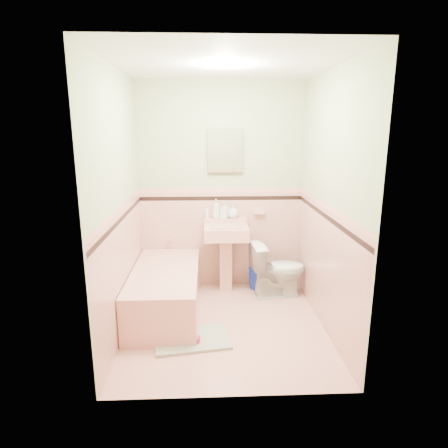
{
  "coord_description": "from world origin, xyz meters",
  "views": [
    {
      "loc": [
        -0.17,
        -3.61,
        1.95
      ],
      "look_at": [
        0.0,
        0.25,
        1.0
      ],
      "focal_mm": 31.16,
      "sensor_mm": 36.0,
      "label": 1
    }
  ],
  "objects_px": {
    "bathtub": "(166,292)",
    "shoe": "(193,339)",
    "soap_bottle_left": "(216,209)",
    "soap_bottle_right": "(233,211)",
    "bucket": "(258,278)",
    "medicine_cabinet": "(225,150)",
    "toilet": "(278,269)",
    "sink": "(226,259)",
    "soap_bottle_mid": "(224,210)"
  },
  "relations": [
    {
      "from": "medicine_cabinet",
      "to": "bucket",
      "type": "xyz_separation_m",
      "value": [
        0.41,
        -0.14,
        -1.57
      ]
    },
    {
      "from": "soap_bottle_left",
      "to": "shoe",
      "type": "bearing_deg",
      "value": -100.34
    },
    {
      "from": "soap_bottle_mid",
      "to": "soap_bottle_right",
      "type": "height_order",
      "value": "soap_bottle_mid"
    },
    {
      "from": "bathtub",
      "to": "shoe",
      "type": "bearing_deg",
      "value": -65.81
    },
    {
      "from": "soap_bottle_right",
      "to": "shoe",
      "type": "distance_m",
      "value": 1.74
    },
    {
      "from": "bathtub",
      "to": "medicine_cabinet",
      "type": "xyz_separation_m",
      "value": [
        0.68,
        0.74,
        1.47
      ]
    },
    {
      "from": "sink",
      "to": "soap_bottle_mid",
      "type": "height_order",
      "value": "soap_bottle_mid"
    },
    {
      "from": "sink",
      "to": "shoe",
      "type": "bearing_deg",
      "value": -106.8
    },
    {
      "from": "sink",
      "to": "toilet",
      "type": "height_order",
      "value": "sink"
    },
    {
      "from": "sink",
      "to": "shoe",
      "type": "distance_m",
      "value": 1.33
    },
    {
      "from": "sink",
      "to": "bucket",
      "type": "bearing_deg",
      "value": 9.37
    },
    {
      "from": "bathtub",
      "to": "soap_bottle_left",
      "type": "height_order",
      "value": "soap_bottle_left"
    },
    {
      "from": "soap_bottle_right",
      "to": "bucket",
      "type": "relative_size",
      "value": 0.66
    },
    {
      "from": "bathtub",
      "to": "toilet",
      "type": "xyz_separation_m",
      "value": [
        1.29,
        0.37,
        0.1
      ]
    },
    {
      "from": "bathtub",
      "to": "toilet",
      "type": "relative_size",
      "value": 2.29
    },
    {
      "from": "medicine_cabinet",
      "to": "bathtub",
      "type": "bearing_deg",
      "value": -132.58
    },
    {
      "from": "sink",
      "to": "toilet",
      "type": "relative_size",
      "value": 1.26
    },
    {
      "from": "bathtub",
      "to": "soap_bottle_mid",
      "type": "xyz_separation_m",
      "value": [
        0.67,
        0.71,
        0.75
      ]
    },
    {
      "from": "sink",
      "to": "soap_bottle_left",
      "type": "distance_m",
      "value": 0.62
    },
    {
      "from": "bathtub",
      "to": "sink",
      "type": "height_order",
      "value": "sink"
    },
    {
      "from": "bucket",
      "to": "shoe",
      "type": "height_order",
      "value": "bucket"
    },
    {
      "from": "medicine_cabinet",
      "to": "soap_bottle_left",
      "type": "xyz_separation_m",
      "value": [
        -0.11,
        -0.03,
        -0.7
      ]
    },
    {
      "from": "sink",
      "to": "toilet",
      "type": "distance_m",
      "value": 0.64
    },
    {
      "from": "medicine_cabinet",
      "to": "soap_bottle_mid",
      "type": "bearing_deg",
      "value": -110.32
    },
    {
      "from": "soap_bottle_left",
      "to": "soap_bottle_mid",
      "type": "xyz_separation_m",
      "value": [
        0.1,
        0.0,
        -0.02
      ]
    },
    {
      "from": "medicine_cabinet",
      "to": "toilet",
      "type": "distance_m",
      "value": 1.55
    },
    {
      "from": "soap_bottle_left",
      "to": "toilet",
      "type": "height_order",
      "value": "soap_bottle_left"
    },
    {
      "from": "soap_bottle_right",
      "to": "bathtub",
      "type": "bearing_deg",
      "value": -137.52
    },
    {
      "from": "sink",
      "to": "soap_bottle_left",
      "type": "bearing_deg",
      "value": 122.15
    },
    {
      "from": "toilet",
      "to": "soap_bottle_left",
      "type": "bearing_deg",
      "value": 57.15
    },
    {
      "from": "sink",
      "to": "medicine_cabinet",
      "type": "height_order",
      "value": "medicine_cabinet"
    },
    {
      "from": "bucket",
      "to": "shoe",
      "type": "xyz_separation_m",
      "value": [
        -0.78,
        -1.29,
        -0.08
      ]
    },
    {
      "from": "toilet",
      "to": "shoe",
      "type": "distance_m",
      "value": 1.47
    },
    {
      "from": "medicine_cabinet",
      "to": "soap_bottle_mid",
      "type": "distance_m",
      "value": 0.72
    },
    {
      "from": "soap_bottle_mid",
      "to": "bucket",
      "type": "relative_size",
      "value": 0.76
    },
    {
      "from": "bathtub",
      "to": "bucket",
      "type": "bearing_deg",
      "value": 28.7
    },
    {
      "from": "medicine_cabinet",
      "to": "soap_bottle_left",
      "type": "height_order",
      "value": "medicine_cabinet"
    },
    {
      "from": "medicine_cabinet",
      "to": "soap_bottle_mid",
      "type": "relative_size",
      "value": 2.29
    },
    {
      "from": "sink",
      "to": "soap_bottle_left",
      "type": "xyz_separation_m",
      "value": [
        -0.11,
        0.18,
        0.59
      ]
    },
    {
      "from": "bucket",
      "to": "shoe",
      "type": "bearing_deg",
      "value": -121.19
    },
    {
      "from": "sink",
      "to": "bathtub",
      "type": "bearing_deg",
      "value": -142.07
    },
    {
      "from": "toilet",
      "to": "bucket",
      "type": "relative_size",
      "value": 2.5
    },
    {
      "from": "medicine_cabinet",
      "to": "bucket",
      "type": "relative_size",
      "value": 1.75
    },
    {
      "from": "sink",
      "to": "bucket",
      "type": "distance_m",
      "value": 0.5
    },
    {
      "from": "bucket",
      "to": "bathtub",
      "type": "bearing_deg",
      "value": -151.3
    },
    {
      "from": "soap_bottle_mid",
      "to": "toilet",
      "type": "xyz_separation_m",
      "value": [
        0.62,
        -0.34,
        -0.65
      ]
    },
    {
      "from": "medicine_cabinet",
      "to": "shoe",
      "type": "height_order",
      "value": "medicine_cabinet"
    },
    {
      "from": "bathtub",
      "to": "toilet",
      "type": "bearing_deg",
      "value": 15.92
    },
    {
      "from": "toilet",
      "to": "shoe",
      "type": "xyz_separation_m",
      "value": [
        -0.98,
        -1.06,
        -0.27
      ]
    },
    {
      "from": "medicine_cabinet",
      "to": "shoe",
      "type": "distance_m",
      "value": 2.21
    }
  ]
}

